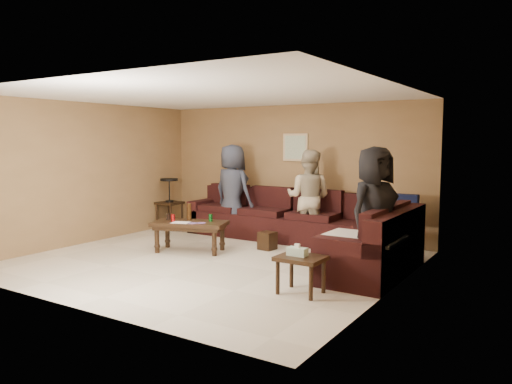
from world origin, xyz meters
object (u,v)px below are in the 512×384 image
coffee_table (190,226)px  side_table_right (300,261)px  person_left (233,190)px  sectional_sofa (306,230)px  end_table_left (170,202)px  person_middle (309,197)px  waste_bin (267,241)px  person_right (374,213)px

coffee_table → side_table_right: size_ratio=2.21×
side_table_right → person_left: (-2.80, 2.58, 0.48)m
sectional_sofa → side_table_right: (1.05, -2.22, 0.07)m
end_table_left → person_middle: 3.19m
end_table_left → coffee_table: bearing=-39.7°
coffee_table → end_table_left: (-1.78, 1.48, 0.12)m
person_left → waste_bin: bearing=158.4°
side_table_right → person_middle: size_ratio=0.36×
end_table_left → person_middle: bearing=1.5°
side_table_right → coffee_table: bearing=157.9°
end_table_left → person_left: 1.61m
sectional_sofa → person_right: size_ratio=2.65×
waste_bin → person_right: bearing=-19.2°
person_middle → side_table_right: bearing=105.5°
sectional_sofa → person_left: bearing=168.4°
person_middle → waste_bin: bearing=53.6°
side_table_right → sectional_sofa: bearing=115.3°
side_table_right → end_table_left: bearing=149.9°
side_table_right → waste_bin: (-1.59, 1.87, -0.25)m
sectional_sofa → waste_bin: bearing=-146.7°
end_table_left → person_middle: (3.18, 0.09, 0.29)m
side_table_right → person_middle: bearing=114.6°
person_left → sectional_sofa: bearing=177.3°
person_middle → person_right: (1.70, -1.48, 0.04)m
side_table_right → waste_bin: size_ratio=2.01×
end_table_left → side_table_right: size_ratio=1.74×
sectional_sofa → coffee_table: size_ratio=3.50×
coffee_table → end_table_left: bearing=140.3°
person_left → person_middle: person_left is taller
sectional_sofa → side_table_right: size_ratio=7.74×
sectional_sofa → coffee_table: bearing=-142.8°
waste_bin → person_middle: (0.39, 0.75, 0.69)m
waste_bin → person_left: size_ratio=0.17×
coffee_table → person_left: size_ratio=0.76×
sectional_sofa → waste_bin: sectional_sofa is taller
coffee_table → end_table_left: size_ratio=1.27×
side_table_right → person_middle: person_middle is taller
coffee_table → person_right: 3.13m
coffee_table → person_right: bearing=1.6°
sectional_sofa → person_left: size_ratio=2.65×
sectional_sofa → person_middle: size_ratio=2.78×
person_right → person_left: bearing=85.0°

